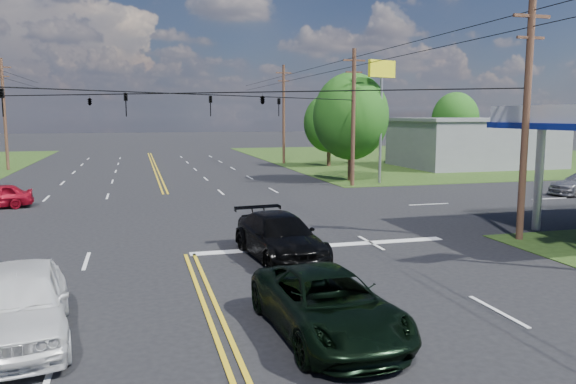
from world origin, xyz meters
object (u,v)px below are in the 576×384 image
object	(u,v)px
pole_ne	(353,116)
pole_right_far	(284,113)
retail_ne	(474,144)
pole_se	(526,116)
tree_right_b	(329,123)
suv_black	(280,237)
tree_far_r	(455,119)
pickup_dkgreen	(327,304)
pickup_white	(19,304)
tree_right_a	(351,116)
pole_left_far	(4,113)

from	to	relation	value
pole_ne	pole_right_far	bearing A→B (deg)	90.00
retail_ne	pole_se	size ratio (longest dim) A/B	1.47
tree_right_b	pole_se	bearing A→B (deg)	-96.05
retail_ne	suv_black	world-z (taller)	retail_ne
pole_right_far	tree_far_r	bearing A→B (deg)	5.44
pickup_dkgreen	retail_ne	bearing A→B (deg)	49.69
retail_ne	pole_right_far	xyz separation A→B (m)	(-17.00, 8.00, 2.97)
pole_se	pickup_white	world-z (taller)	pole_se
retail_ne	pole_se	xyz separation A→B (m)	(-17.00, -29.00, 2.72)
tree_right_b	pickup_dkgreen	size ratio (longest dim) A/B	1.35
pole_ne	tree_far_r	xyz separation A→B (m)	(21.00, 21.00, -0.37)
tree_right_a	tree_far_r	xyz separation A→B (m)	(20.00, 18.00, -0.33)
tree_right_b	pickup_white	world-z (taller)	tree_right_b
pole_left_far	pickup_white	xyz separation A→B (m)	(8.67, -42.84, -4.31)
pole_right_far	suv_black	distance (m)	38.87
pole_se	pickup_white	bearing A→B (deg)	-161.38
retail_ne	pole_right_far	size ratio (longest dim) A/B	1.40
pole_ne	tree_far_r	bearing A→B (deg)	45.00
retail_ne	pickup_dkgreen	bearing A→B (deg)	-127.34
pole_left_far	tree_far_r	size ratio (longest dim) A/B	1.31
pole_se	tree_right_a	xyz separation A→B (m)	(1.00, 21.00, -0.05)
pole_left_far	tree_right_a	world-z (taller)	pole_left_far
suv_black	pole_right_far	bearing A→B (deg)	69.09
tree_right_a	tree_far_r	size ratio (longest dim) A/B	1.07
pole_left_far	pickup_dkgreen	distance (m)	47.07
tree_right_b	tree_far_r	bearing A→B (deg)	18.92
pole_se	pole_right_far	distance (m)	37.00
tree_right_a	suv_black	size ratio (longest dim) A/B	1.54
pole_ne	suv_black	xyz separation A→B (m)	(-10.00, -18.31, -4.15)
retail_ne	pickup_white	world-z (taller)	retail_ne
retail_ne	pole_ne	xyz separation A→B (m)	(-17.00, -11.00, 2.72)
suv_black	tree_right_a	bearing A→B (deg)	56.79
retail_ne	pole_ne	size ratio (longest dim) A/B	1.47
pole_ne	retail_ne	bearing A→B (deg)	32.91
tree_right_a	suv_black	xyz separation A→B (m)	(-11.00, -21.31, -4.10)
pole_left_far	tree_right_a	xyz separation A→B (m)	(27.00, -16.00, -0.30)
pole_se	pickup_white	distance (m)	18.73
pole_se	pole_left_far	world-z (taller)	pole_left_far
tree_right_a	pickup_white	world-z (taller)	tree_right_a
pole_ne	tree_right_b	size ratio (longest dim) A/B	1.34
tree_right_b	suv_black	bearing A→B (deg)	-112.06
pickup_dkgreen	suv_black	size ratio (longest dim) A/B	0.99
retail_ne	pickup_dkgreen	size ratio (longest dim) A/B	2.67
retail_ne	pole_se	world-z (taller)	pole_se
tree_far_r	tree_right_b	bearing A→B (deg)	-161.08
retail_ne	suv_black	distance (m)	39.87
pole_left_far	pole_right_far	xyz separation A→B (m)	(26.00, 0.00, 0.00)
pickup_dkgreen	pole_right_far	bearing A→B (deg)	73.47
tree_right_b	suv_black	distance (m)	36.10
suv_black	tree_far_r	bearing A→B (deg)	45.83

